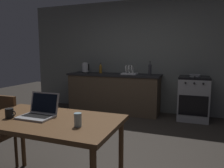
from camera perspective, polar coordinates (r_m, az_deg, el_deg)
name	(u,v)px	position (r m, az deg, el deg)	size (l,w,h in m)	color
ground_plane	(102,153)	(3.15, -2.72, -17.69)	(12.00, 12.00, 0.00)	#2D2823
back_wall	(155,57)	(5.12, 11.25, 7.12)	(6.40, 0.10, 2.59)	slate
kitchen_counter	(114,93)	(5.08, 0.50, -2.33)	(2.16, 0.64, 0.90)	#4C3D2D
stove_oven	(193,98)	(4.78, 20.67, -3.53)	(0.60, 0.62, 0.90)	gray
dining_table	(48,126)	(2.17, -16.55, -10.62)	(1.37, 0.77, 0.76)	brown
laptop	(39,112)	(2.21, -18.78, -7.07)	(0.32, 0.28, 0.22)	#99999E
electric_kettle	(85,68)	(5.31, -7.06, 4.24)	(0.19, 0.17, 0.25)	black
bottle	(150,69)	(4.74, 9.99, 3.99)	(0.07, 0.07, 0.30)	#2D2D33
frying_pan	(195,76)	(4.69, 21.02, 2.11)	(0.23, 0.40, 0.05)	gray
coffee_mug	(10,113)	(2.28, -25.43, -6.98)	(0.11, 0.08, 0.09)	black
drinking_glass	(78,120)	(1.85, -9.02, -9.30)	(0.06, 0.06, 0.11)	#99B7C6
dish_rack	(130,72)	(4.90, 4.65, 3.11)	(0.34, 0.26, 0.21)	silver
bottle_b	(101,68)	(5.22, -3.04, 4.18)	(0.07, 0.07, 0.25)	#8C601E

